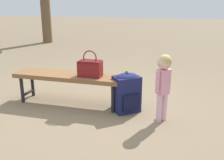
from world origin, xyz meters
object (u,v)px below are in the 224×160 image
(handbag, at_px, (90,68))
(child_standing, at_px, (164,78))
(park_bench, at_px, (69,78))
(backpack_large, at_px, (127,92))

(handbag, xyz_separation_m, child_standing, (1.01, -0.20, -0.01))
(park_bench, height_order, handbag, handbag)
(backpack_large, bearing_deg, handbag, 177.08)
(park_bench, distance_m, handbag, 0.39)
(child_standing, height_order, backpack_large, child_standing)
(park_bench, relative_size, child_standing, 1.88)
(handbag, bearing_deg, backpack_large, -2.92)
(handbag, height_order, backpack_large, handbag)
(park_bench, xyz_separation_m, child_standing, (1.35, -0.24, 0.17))
(handbag, bearing_deg, park_bench, 174.97)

